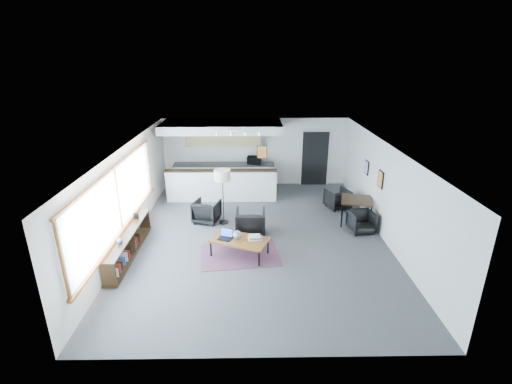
{
  "coord_description": "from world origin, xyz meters",
  "views": [
    {
      "loc": [
        -0.19,
        -9.42,
        4.86
      ],
      "look_at": [
        -0.04,
        0.4,
        1.18
      ],
      "focal_mm": 26.0,
      "sensor_mm": 36.0,
      "label": 1
    }
  ],
  "objects_px": {
    "laptop": "(226,235)",
    "dining_chair_near": "(361,223)",
    "book_stack": "(255,237)",
    "floor_lamp": "(222,177)",
    "microwave": "(254,159)",
    "dining_table": "(357,201)",
    "dining_chair_far": "(337,199)",
    "coffee_table": "(240,240)",
    "ceramic_pot": "(237,235)",
    "armchair_right": "(251,222)",
    "armchair_left": "(207,210)"
  },
  "relations": [
    {
      "from": "ceramic_pot",
      "to": "dining_table",
      "type": "relative_size",
      "value": 0.2
    },
    {
      "from": "book_stack",
      "to": "dining_table",
      "type": "xyz_separation_m",
      "value": [
        3.09,
        1.9,
        0.19
      ]
    },
    {
      "from": "dining_table",
      "to": "dining_chair_far",
      "type": "height_order",
      "value": "dining_table"
    },
    {
      "from": "coffee_table",
      "to": "armchair_right",
      "type": "bearing_deg",
      "value": 97.98
    },
    {
      "from": "dining_table",
      "to": "microwave",
      "type": "xyz_separation_m",
      "value": [
        -3.05,
        3.32,
        0.4
      ]
    },
    {
      "from": "coffee_table",
      "to": "dining_table",
      "type": "xyz_separation_m",
      "value": [
        3.47,
        1.89,
        0.28
      ]
    },
    {
      "from": "coffee_table",
      "to": "laptop",
      "type": "xyz_separation_m",
      "value": [
        -0.35,
        0.06,
        0.11
      ]
    },
    {
      "from": "dining_chair_near",
      "to": "armchair_left",
      "type": "bearing_deg",
      "value": 161.59
    },
    {
      "from": "book_stack",
      "to": "floor_lamp",
      "type": "bearing_deg",
      "value": 115.26
    },
    {
      "from": "armchair_right",
      "to": "dining_chair_far",
      "type": "distance_m",
      "value": 3.49
    },
    {
      "from": "floor_lamp",
      "to": "dining_chair_far",
      "type": "distance_m",
      "value": 4.05
    },
    {
      "from": "coffee_table",
      "to": "ceramic_pot",
      "type": "bearing_deg",
      "value": -171.24
    },
    {
      "from": "coffee_table",
      "to": "dining_chair_near",
      "type": "relative_size",
      "value": 2.72
    },
    {
      "from": "laptop",
      "to": "dining_table",
      "type": "bearing_deg",
      "value": 46.47
    },
    {
      "from": "dining_table",
      "to": "armchair_right",
      "type": "bearing_deg",
      "value": -166.5
    },
    {
      "from": "dining_chair_near",
      "to": "microwave",
      "type": "height_order",
      "value": "microwave"
    },
    {
      "from": "laptop",
      "to": "armchair_left",
      "type": "distance_m",
      "value": 2.12
    },
    {
      "from": "dining_table",
      "to": "microwave",
      "type": "bearing_deg",
      "value": 132.54
    },
    {
      "from": "book_stack",
      "to": "dining_chair_near",
      "type": "distance_m",
      "value": 3.35
    },
    {
      "from": "floor_lamp",
      "to": "dining_table",
      "type": "bearing_deg",
      "value": -0.89
    },
    {
      "from": "microwave",
      "to": "ceramic_pot",
      "type": "bearing_deg",
      "value": -87.63
    },
    {
      "from": "laptop",
      "to": "floor_lamp",
      "type": "height_order",
      "value": "floor_lamp"
    },
    {
      "from": "laptop",
      "to": "floor_lamp",
      "type": "distance_m",
      "value": 2.12
    },
    {
      "from": "coffee_table",
      "to": "dining_chair_far",
      "type": "relative_size",
      "value": 2.61
    },
    {
      "from": "laptop",
      "to": "dining_chair_near",
      "type": "relative_size",
      "value": 0.71
    },
    {
      "from": "laptop",
      "to": "book_stack",
      "type": "bearing_deg",
      "value": 15.58
    },
    {
      "from": "armchair_right",
      "to": "dining_table",
      "type": "bearing_deg",
      "value": -165.17
    },
    {
      "from": "ceramic_pot",
      "to": "armchair_left",
      "type": "bearing_deg",
      "value": 116.33
    },
    {
      "from": "floor_lamp",
      "to": "microwave",
      "type": "bearing_deg",
      "value": 73.47
    },
    {
      "from": "ceramic_pot",
      "to": "floor_lamp",
      "type": "relative_size",
      "value": 0.13
    },
    {
      "from": "armchair_right",
      "to": "dining_table",
      "type": "height_order",
      "value": "armchair_right"
    },
    {
      "from": "coffee_table",
      "to": "laptop",
      "type": "bearing_deg",
      "value": -167.63
    },
    {
      "from": "armchair_right",
      "to": "laptop",
      "type": "bearing_deg",
      "value": 60.77
    },
    {
      "from": "coffee_table",
      "to": "dining_chair_far",
      "type": "xyz_separation_m",
      "value": [
        3.18,
        3.06,
        -0.12
      ]
    },
    {
      "from": "coffee_table",
      "to": "microwave",
      "type": "height_order",
      "value": "microwave"
    },
    {
      "from": "coffee_table",
      "to": "laptop",
      "type": "height_order",
      "value": "laptop"
    },
    {
      "from": "ceramic_pot",
      "to": "dining_chair_far",
      "type": "bearing_deg",
      "value": 43.27
    },
    {
      "from": "laptop",
      "to": "armchair_left",
      "type": "bearing_deg",
      "value": 130.59
    },
    {
      "from": "ceramic_pot",
      "to": "book_stack",
      "type": "relative_size",
      "value": 0.59
    },
    {
      "from": "ceramic_pot",
      "to": "book_stack",
      "type": "distance_m",
      "value": 0.45
    },
    {
      "from": "armchair_left",
      "to": "ceramic_pot",
      "type": "bearing_deg",
      "value": 132.81
    },
    {
      "from": "book_stack",
      "to": "microwave",
      "type": "distance_m",
      "value": 5.25
    },
    {
      "from": "dining_table",
      "to": "dining_chair_near",
      "type": "height_order",
      "value": "dining_table"
    },
    {
      "from": "coffee_table",
      "to": "floor_lamp",
      "type": "xyz_separation_m",
      "value": [
        -0.54,
        1.95,
        1.04
      ]
    },
    {
      "from": "ceramic_pot",
      "to": "floor_lamp",
      "type": "distance_m",
      "value": 2.19
    },
    {
      "from": "coffee_table",
      "to": "microwave",
      "type": "bearing_deg",
      "value": 107.25
    },
    {
      "from": "dining_chair_near",
      "to": "microwave",
      "type": "distance_m",
      "value": 5.04
    },
    {
      "from": "ceramic_pot",
      "to": "dining_table",
      "type": "xyz_separation_m",
      "value": [
        3.53,
        1.88,
        0.13
      ]
    },
    {
      "from": "floor_lamp",
      "to": "dining_table",
      "type": "distance_m",
      "value": 4.09
    },
    {
      "from": "coffee_table",
      "to": "dining_table",
      "type": "bearing_deg",
      "value": 50.49
    }
  ]
}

